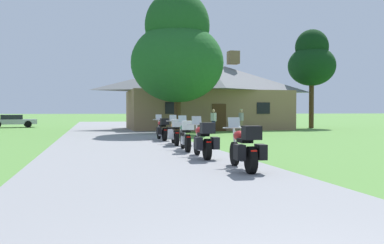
% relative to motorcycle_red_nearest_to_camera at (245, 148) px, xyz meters
% --- Properties ---
extents(ground_plane, '(500.00, 500.00, 0.00)m').
position_rel_motorcycle_red_nearest_to_camera_xyz_m(ground_plane, '(-2.17, 12.63, -0.61)').
color(ground_plane, '#56893D').
extents(asphalt_driveway, '(6.40, 80.00, 0.06)m').
position_rel_motorcycle_red_nearest_to_camera_xyz_m(asphalt_driveway, '(-2.17, 10.63, -0.58)').
color(asphalt_driveway, gray).
rests_on(asphalt_driveway, ground).
extents(motorcycle_red_nearest_to_camera, '(0.80, 2.08, 1.30)m').
position_rel_motorcycle_red_nearest_to_camera_xyz_m(motorcycle_red_nearest_to_camera, '(0.00, 0.00, 0.00)').
color(motorcycle_red_nearest_to_camera, black).
rests_on(motorcycle_red_nearest_to_camera, asphalt_driveway).
extents(motorcycle_red_second_in_row, '(0.75, 2.08, 1.30)m').
position_rel_motorcycle_red_nearest_to_camera_xyz_m(motorcycle_red_second_in_row, '(-0.27, 2.86, 0.00)').
color(motorcycle_red_second_in_row, black).
rests_on(motorcycle_red_second_in_row, asphalt_driveway).
extents(motorcycle_green_third_in_row, '(0.67, 2.08, 1.30)m').
position_rel_motorcycle_red_nearest_to_camera_xyz_m(motorcycle_green_third_in_row, '(-0.27, 5.41, 0.01)').
color(motorcycle_green_third_in_row, black).
rests_on(motorcycle_green_third_in_row, asphalt_driveway).
extents(motorcycle_orange_fourth_in_row, '(0.83, 2.08, 1.30)m').
position_rel_motorcycle_red_nearest_to_camera_xyz_m(motorcycle_orange_fourth_in_row, '(-0.11, 8.10, 0.00)').
color(motorcycle_orange_fourth_in_row, black).
rests_on(motorcycle_orange_fourth_in_row, asphalt_driveway).
extents(motorcycle_red_farthest_in_row, '(0.74, 2.08, 1.30)m').
position_rel_motorcycle_red_nearest_to_camera_xyz_m(motorcycle_red_farthest_in_row, '(-0.19, 10.98, 0.00)').
color(motorcycle_red_farthest_in_row, black).
rests_on(motorcycle_red_farthest_in_row, asphalt_driveway).
extents(stone_lodge, '(13.83, 7.22, 6.69)m').
position_rel_motorcycle_red_nearest_to_camera_xyz_m(stone_lodge, '(5.86, 24.20, 2.37)').
color(stone_lodge, '#896B4C').
rests_on(stone_lodge, ground).
extents(bystander_gray_shirt_near_lodge, '(0.42, 0.41, 1.69)m').
position_rel_motorcycle_red_nearest_to_camera_xyz_m(bystander_gray_shirt_near_lodge, '(6.71, 18.23, 0.34)').
color(bystander_gray_shirt_near_lodge, '#75664C').
rests_on(bystander_gray_shirt_near_lodge, ground).
extents(bystander_white_shirt_beside_signpost, '(0.36, 0.50, 1.67)m').
position_rel_motorcycle_red_nearest_to_camera_xyz_m(bystander_white_shirt_beside_signpost, '(4.58, 17.99, 0.32)').
color(bystander_white_shirt_beside_signpost, navy).
rests_on(bystander_white_shirt_beside_signpost, ground).
extents(tree_by_lodge_front, '(6.20, 6.20, 9.56)m').
position_rel_motorcycle_red_nearest_to_camera_xyz_m(tree_by_lodge_front, '(1.94, 17.66, 4.89)').
color(tree_by_lodge_front, '#422D19').
rests_on(tree_by_lodge_front, ground).
extents(tree_right_of_lodge, '(4.28, 4.28, 9.00)m').
position_rel_motorcycle_red_nearest_to_camera_xyz_m(tree_right_of_lodge, '(15.92, 24.63, 5.56)').
color(tree_right_of_lodge, '#422D19').
rests_on(tree_right_of_lodge, ground).
extents(parked_silver_sedan_far_left, '(4.47, 2.60, 1.20)m').
position_rel_motorcycle_red_nearest_to_camera_xyz_m(parked_silver_sedan_far_left, '(-10.92, 32.16, 0.03)').
color(parked_silver_sedan_far_left, '#ADAFB7').
rests_on(parked_silver_sedan_far_left, ground).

